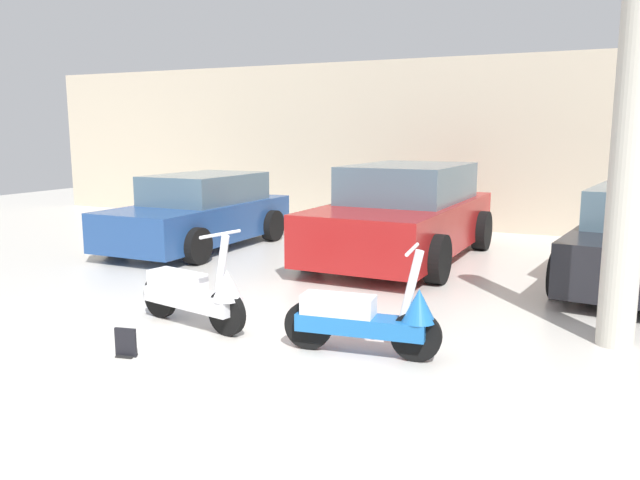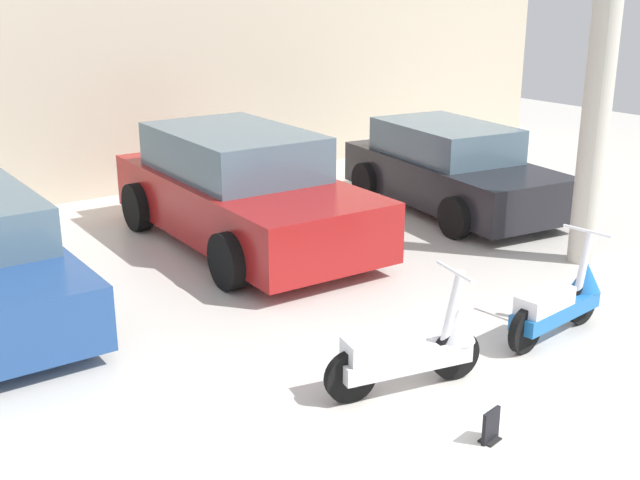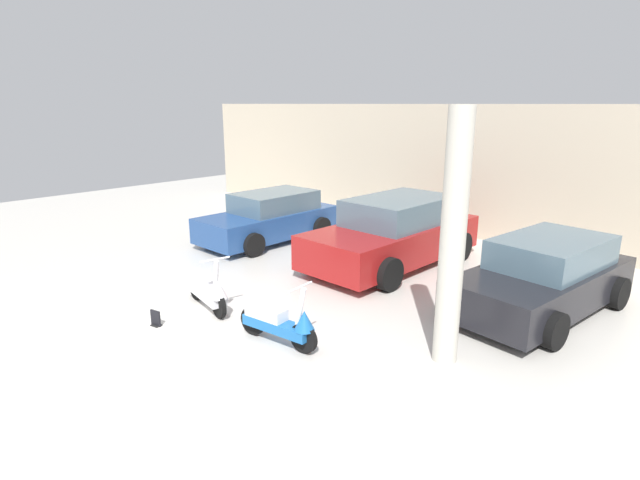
{
  "view_description": "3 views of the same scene",
  "coord_description": "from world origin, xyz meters",
  "px_view_note": "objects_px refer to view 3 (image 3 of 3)",
  "views": [
    {
      "loc": [
        3.28,
        -4.07,
        1.97
      ],
      "look_at": [
        0.35,
        2.42,
        0.74
      ],
      "focal_mm": 35.0,
      "sensor_mm": 36.0,
      "label": 1
    },
    {
      "loc": [
        -4.64,
        -3.46,
        3.33
      ],
      "look_at": [
        0.16,
        3.1,
        0.67
      ],
      "focal_mm": 45.0,
      "sensor_mm": 36.0,
      "label": 2
    },
    {
      "loc": [
        6.44,
        -3.62,
        3.45
      ],
      "look_at": [
        0.34,
        3.07,
        0.97
      ],
      "focal_mm": 28.0,
      "sensor_mm": 36.0,
      "label": 3
    }
  ],
  "objects_px": {
    "car_rear_left": "(270,218)",
    "car_rear_center": "(394,233)",
    "scooter_front_left": "(208,290)",
    "placard_near_left_scooter": "(156,319)",
    "scooter_front_right": "(280,322)",
    "car_rear_right": "(544,277)",
    "support_column_side": "(453,241)"
  },
  "relations": [
    {
      "from": "car_rear_left",
      "to": "car_rear_center",
      "type": "height_order",
      "value": "car_rear_center"
    },
    {
      "from": "scooter_front_left",
      "to": "placard_near_left_scooter",
      "type": "xyz_separation_m",
      "value": [
        -0.07,
        -0.97,
        -0.25
      ]
    },
    {
      "from": "scooter_front_right",
      "to": "placard_near_left_scooter",
      "type": "height_order",
      "value": "scooter_front_right"
    },
    {
      "from": "car_rear_left",
      "to": "placard_near_left_scooter",
      "type": "xyz_separation_m",
      "value": [
        2.51,
        -4.74,
        -0.49
      ]
    },
    {
      "from": "car_rear_left",
      "to": "car_rear_center",
      "type": "xyz_separation_m",
      "value": [
        3.49,
        0.52,
        0.1
      ]
    },
    {
      "from": "car_rear_right",
      "to": "placard_near_left_scooter",
      "type": "xyz_separation_m",
      "value": [
        -4.35,
        -4.81,
        -0.49
      ]
    },
    {
      "from": "scooter_front_right",
      "to": "support_column_side",
      "type": "bearing_deg",
      "value": 25.21
    },
    {
      "from": "scooter_front_right",
      "to": "car_rear_center",
      "type": "bearing_deg",
      "value": 96.63
    },
    {
      "from": "scooter_front_left",
      "to": "car_rear_left",
      "type": "bearing_deg",
      "value": 136.82
    },
    {
      "from": "scooter_front_left",
      "to": "car_rear_right",
      "type": "bearing_deg",
      "value": 54.4
    },
    {
      "from": "scooter_front_left",
      "to": "car_rear_left",
      "type": "xyz_separation_m",
      "value": [
        -2.58,
        3.78,
        0.24
      ]
    },
    {
      "from": "placard_near_left_scooter",
      "to": "support_column_side",
      "type": "distance_m",
      "value": 4.79
    },
    {
      "from": "scooter_front_right",
      "to": "support_column_side",
      "type": "height_order",
      "value": "support_column_side"
    },
    {
      "from": "scooter_front_right",
      "to": "car_rear_center",
      "type": "height_order",
      "value": "car_rear_center"
    },
    {
      "from": "car_rear_right",
      "to": "scooter_front_right",
      "type": "bearing_deg",
      "value": -23.61
    },
    {
      "from": "scooter_front_right",
      "to": "car_rear_center",
      "type": "distance_m",
      "value": 4.47
    },
    {
      "from": "car_rear_left",
      "to": "placard_near_left_scooter",
      "type": "bearing_deg",
      "value": 28.95
    },
    {
      "from": "car_rear_center",
      "to": "support_column_side",
      "type": "bearing_deg",
      "value": 45.93
    },
    {
      "from": "car_rear_right",
      "to": "placard_near_left_scooter",
      "type": "distance_m",
      "value": 6.5
    },
    {
      "from": "scooter_front_right",
      "to": "support_column_side",
      "type": "xyz_separation_m",
      "value": [
        2.02,
        1.22,
        1.37
      ]
    },
    {
      "from": "scooter_front_right",
      "to": "car_rear_right",
      "type": "relative_size",
      "value": 0.37
    },
    {
      "from": "car_rear_right",
      "to": "placard_near_left_scooter",
      "type": "bearing_deg",
      "value": -34.15
    },
    {
      "from": "car_rear_right",
      "to": "support_column_side",
      "type": "bearing_deg",
      "value": 0.02
    },
    {
      "from": "scooter_front_left",
      "to": "car_rear_right",
      "type": "distance_m",
      "value": 5.75
    },
    {
      "from": "scooter_front_left",
      "to": "car_rear_center",
      "type": "height_order",
      "value": "car_rear_center"
    },
    {
      "from": "scooter_front_right",
      "to": "car_rear_right",
      "type": "xyz_separation_m",
      "value": [
        2.39,
        3.9,
        0.25
      ]
    },
    {
      "from": "scooter_front_left",
      "to": "scooter_front_right",
      "type": "distance_m",
      "value": 1.88
    },
    {
      "from": "car_rear_center",
      "to": "car_rear_left",
      "type": "bearing_deg",
      "value": -79.4
    },
    {
      "from": "car_rear_left",
      "to": "car_rear_center",
      "type": "bearing_deg",
      "value": 99.49
    },
    {
      "from": "scooter_front_left",
      "to": "scooter_front_right",
      "type": "relative_size",
      "value": 1.0
    },
    {
      "from": "scooter_front_right",
      "to": "placard_near_left_scooter",
      "type": "bearing_deg",
      "value": -160.93
    },
    {
      "from": "car_rear_left",
      "to": "support_column_side",
      "type": "bearing_deg",
      "value": 69.14
    }
  ]
}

